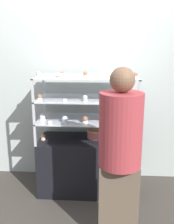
# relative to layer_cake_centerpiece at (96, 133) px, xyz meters

# --- Properties ---
(ground_plane) EXTENTS (20.00, 20.00, 0.00)m
(ground_plane) POSITION_rel_layer_cake_centerpiece_xyz_m (-0.10, -0.06, -0.70)
(ground_plane) COLOR #38332D
(back_wall) EXTENTS (8.00, 0.05, 2.60)m
(back_wall) POSITION_rel_layer_cake_centerpiece_xyz_m (-0.10, 0.34, 0.60)
(back_wall) COLOR #A8B2AD
(back_wall) RESTS_ON ground_plane
(display_base) EXTENTS (1.11, 0.52, 0.65)m
(display_base) POSITION_rel_layer_cake_centerpiece_xyz_m (-0.10, -0.06, -0.38)
(display_base) COLOR black
(display_base) RESTS_ON ground_plane
(display_riser_lower) EXTENTS (1.11, 0.52, 0.24)m
(display_riser_lower) POSITION_rel_layer_cake_centerpiece_xyz_m (-0.10, -0.06, 0.18)
(display_riser_lower) COLOR #B7B7BC
(display_riser_lower) RESTS_ON display_base
(display_riser_middle) EXTENTS (1.11, 0.52, 0.24)m
(display_riser_middle) POSITION_rel_layer_cake_centerpiece_xyz_m (-0.10, -0.06, 0.42)
(display_riser_middle) COLOR #B7B7BC
(display_riser_middle) RESTS_ON display_riser_lower
(display_riser_upper) EXTENTS (1.11, 0.52, 0.24)m
(display_riser_upper) POSITION_rel_layer_cake_centerpiece_xyz_m (-0.10, -0.06, 0.66)
(display_riser_upper) COLOR #B7B7BC
(display_riser_upper) RESTS_ON display_riser_middle
(layer_cake_centerpiece) EXTENTS (0.20, 0.20, 0.10)m
(layer_cake_centerpiece) POSITION_rel_layer_cake_centerpiece_xyz_m (0.00, 0.00, 0.00)
(layer_cake_centerpiece) COLOR #C66660
(layer_cake_centerpiece) RESTS_ON display_base
(sheet_cake_frosted) EXTENTS (0.26, 0.15, 0.06)m
(sheet_cake_frosted) POSITION_rel_layer_cake_centerpiece_xyz_m (0.17, -0.05, 0.71)
(sheet_cake_frosted) COLOR beige
(sheet_cake_frosted) RESTS_ON display_riser_upper
(cupcake_0) EXTENTS (0.05, 0.05, 0.07)m
(cupcake_0) POSITION_rel_layer_cake_centerpiece_xyz_m (-0.60, -0.11, -0.02)
(cupcake_0) COLOR beige
(cupcake_0) RESTS_ON display_base
(cupcake_1) EXTENTS (0.05, 0.05, 0.07)m
(cupcake_1) POSITION_rel_layer_cake_centerpiece_xyz_m (0.41, -0.20, -0.02)
(cupcake_1) COLOR #CCB28C
(cupcake_1) RESTS_ON display_base
(price_tag_0) EXTENTS (0.04, 0.00, 0.04)m
(price_tag_0) POSITION_rel_layer_cake_centerpiece_xyz_m (0.15, -0.30, -0.03)
(price_tag_0) COLOR white
(price_tag_0) RESTS_ON display_base
(cupcake_2) EXTENTS (0.06, 0.06, 0.07)m
(cupcake_2) POSITION_rel_layer_cake_centerpiece_xyz_m (-0.60, -0.12, 0.22)
(cupcake_2) COLOR beige
(cupcake_2) RESTS_ON display_riser_lower
(cupcake_3) EXTENTS (0.06, 0.06, 0.07)m
(cupcake_3) POSITION_rel_layer_cake_centerpiece_xyz_m (-0.33, -0.19, 0.22)
(cupcake_3) COLOR white
(cupcake_3) RESTS_ON display_riser_lower
(cupcake_4) EXTENTS (0.06, 0.06, 0.07)m
(cupcake_4) POSITION_rel_layer_cake_centerpiece_xyz_m (-0.11, -0.19, 0.22)
(cupcake_4) COLOR white
(cupcake_4) RESTS_ON display_riser_lower
(cupcake_5) EXTENTS (0.06, 0.06, 0.07)m
(cupcake_5) POSITION_rel_layer_cake_centerpiece_xyz_m (0.14, -0.19, 0.22)
(cupcake_5) COLOR #CCB28C
(cupcake_5) RESTS_ON display_riser_lower
(cupcake_6) EXTENTS (0.06, 0.06, 0.07)m
(cupcake_6) POSITION_rel_layer_cake_centerpiece_xyz_m (0.41, -0.14, 0.22)
(cupcake_6) COLOR white
(cupcake_6) RESTS_ON display_riser_lower
(price_tag_1) EXTENTS (0.04, 0.00, 0.04)m
(price_tag_1) POSITION_rel_layer_cake_centerpiece_xyz_m (-0.47, -0.30, 0.21)
(price_tag_1) COLOR white
(price_tag_1) RESTS_ON display_riser_lower
(cupcake_7) EXTENTS (0.05, 0.05, 0.06)m
(cupcake_7) POSITION_rel_layer_cake_centerpiece_xyz_m (-0.60, -0.18, 0.47)
(cupcake_7) COLOR beige
(cupcake_7) RESTS_ON display_riser_middle
(cupcake_8) EXTENTS (0.05, 0.05, 0.06)m
(cupcake_8) POSITION_rel_layer_cake_centerpiece_xyz_m (-0.11, -0.20, 0.47)
(cupcake_8) COLOR #CCB28C
(cupcake_8) RESTS_ON display_riser_middle
(cupcake_9) EXTENTS (0.05, 0.05, 0.06)m
(cupcake_9) POSITION_rel_layer_cake_centerpiece_xyz_m (0.40, -0.11, 0.47)
(cupcake_9) COLOR beige
(cupcake_9) RESTS_ON display_riser_middle
(price_tag_2) EXTENTS (0.04, 0.00, 0.04)m
(price_tag_2) POSITION_rel_layer_cake_centerpiece_xyz_m (-0.31, -0.30, 0.46)
(price_tag_2) COLOR white
(price_tag_2) RESTS_ON display_riser_middle
(cupcake_10) EXTENTS (0.05, 0.05, 0.06)m
(cupcake_10) POSITION_rel_layer_cake_centerpiece_xyz_m (-0.61, -0.14, 0.71)
(cupcake_10) COLOR white
(cupcake_10) RESTS_ON display_riser_upper
(cupcake_11) EXTENTS (0.05, 0.05, 0.06)m
(cupcake_11) POSITION_rel_layer_cake_centerpiece_xyz_m (-0.36, -0.11, 0.71)
(cupcake_11) COLOR #CCB28C
(cupcake_11) RESTS_ON display_riser_upper
(cupcake_12) EXTENTS (0.05, 0.05, 0.06)m
(cupcake_12) POSITION_rel_layer_cake_centerpiece_xyz_m (-0.11, -0.11, 0.71)
(cupcake_12) COLOR #CCB28C
(cupcake_12) RESTS_ON display_riser_upper
(cupcake_13) EXTENTS (0.05, 0.05, 0.06)m
(cupcake_13) POSITION_rel_layer_cake_centerpiece_xyz_m (0.42, -0.16, 0.71)
(cupcake_13) COLOR beige
(cupcake_13) RESTS_ON display_riser_upper
(price_tag_3) EXTENTS (0.04, 0.00, 0.04)m
(price_tag_3) POSITION_rel_layer_cake_centerpiece_xyz_m (-0.01, -0.30, 0.70)
(price_tag_3) COLOR white
(price_tag_3) RESTS_ON display_riser_upper
(donut_glazed) EXTENTS (0.13, 0.13, 0.04)m
(donut_glazed) POSITION_rel_layer_cake_centerpiece_xyz_m (-0.38, -0.08, 0.70)
(donut_glazed) COLOR #EFE5CC
(donut_glazed) RESTS_ON display_riser_upper
(customer_figure) EXTENTS (0.36, 0.36, 1.55)m
(customer_figure) POSITION_rel_layer_cake_centerpiece_xyz_m (0.23, -0.85, 0.13)
(customer_figure) COLOR brown
(customer_figure) RESTS_ON ground_plane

